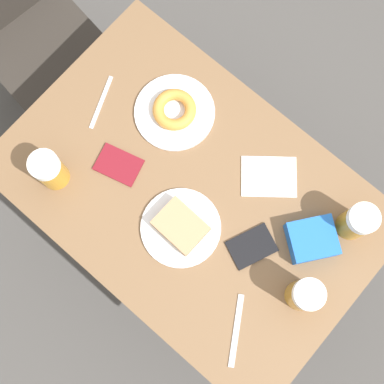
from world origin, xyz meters
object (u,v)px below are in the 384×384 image
Objects in this scene: chair at (24,23)px; passport_far_edge at (252,246)px; napkin_folded at (269,177)px; blue_pouch at (312,239)px; beer_mug_center at (357,222)px; beer_mug_right at (304,295)px; passport_near_edge at (119,165)px; knife at (236,330)px; plate_with_donut at (175,111)px; fork at (101,102)px; beer_mug_left at (49,170)px; plate_with_cake at (181,227)px.

passport_far_edge is at bearing -88.49° from chair.
napkin_folded is 0.22m from blue_pouch.
beer_mug_right is at bearing -177.00° from beer_mug_center.
knife is at bearing -103.54° from passport_near_edge.
plate_with_donut is 0.22m from fork.
napkin_folded is at bearing 53.09° from beer_mug_right.
plate_with_donut is at bearing 96.60° from beer_mug_center.
beer_mug_right reaches higher than plate_with_donut.
knife is at bearing -123.82° from plate_with_donut.
passport_near_edge is (-0.11, -0.17, 0.00)m from fork.
beer_mug_left is 0.84× the size of blue_pouch.
beer_mug_left is 0.85m from beer_mug_center.
plate_with_donut is at bearing 73.90° from beer_mug_right.
passport_far_edge is (0.20, 0.11, 0.00)m from knife.
plate_with_donut reaches higher than passport_far_edge.
beer_mug_left is at bearing -112.91° from chair.
fork is 0.20m from passport_near_edge.
beer_mug_left is at bearing 116.44° from blue_pouch.
beer_mug_center is (0.32, -0.36, 0.05)m from plate_with_cake.
beer_mug_left is at bearing -167.52° from fork.
passport_near_edge is at bearing 126.23° from napkin_folded.
beer_mug_center is at bearing -37.21° from passport_far_edge.
beer_mug_right is 0.73× the size of napkin_folded.
chair is 5.90× the size of beer_mug_center.
knife is 0.32m from blue_pouch.
chair is at bearing 94.50° from beer_mug_center.
napkin_folded is at bearing -49.26° from beer_mug_left.
beer_mug_center reaches higher than fork.
chair reaches higher than napkin_folded.
beer_mug_left is at bearing 90.83° from knife.
napkin_folded is (0.28, -0.09, -0.02)m from plate_with_cake.
blue_pouch is (0.08, -0.72, 0.03)m from fork.
passport_near_edge is at bearing 76.46° from knife.
beer_mug_left is at bearing 130.74° from napkin_folded.
knife is 1.20× the size of passport_near_edge.
passport_far_edge is at bearing -110.32° from plate_with_donut.
plate_with_donut is 0.60m from beer_mug_center.
plate_with_cake is 1.30× the size of knife.
beer_mug_center is 0.99× the size of passport_near_edge.
plate_with_donut is 1.66× the size of beer_mug_left.
fork is at bearing 96.34° from blue_pouch.
beer_mug_left is at bearing 110.93° from passport_far_edge.
beer_mug_center is 0.83× the size of knife.
beer_mug_right is (-0.18, -0.61, 0.06)m from plate_with_donut.
blue_pouch reaches higher than plate_with_donut.
chair is 3.73× the size of plate_with_cake.
plate_with_cake is at bearing 115.99° from passport_far_edge.
beer_mug_center reaches higher than napkin_folded.
beer_mug_right is 0.16m from blue_pouch.
passport_far_edge is (0.02, 0.18, -0.07)m from beer_mug_right.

